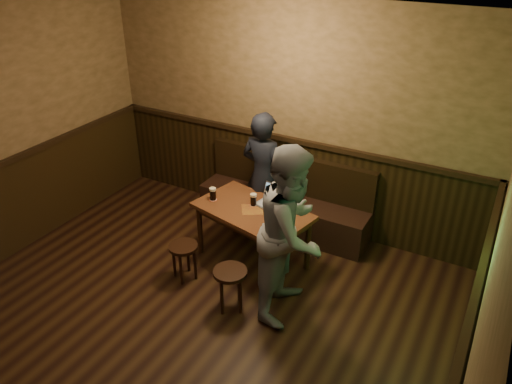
{
  "coord_description": "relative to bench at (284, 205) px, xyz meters",
  "views": [
    {
      "loc": [
        2.41,
        -2.21,
        3.51
      ],
      "look_at": [
        0.19,
        1.82,
        0.98
      ],
      "focal_mm": 35.0,
      "sensor_mm": 36.0,
      "label": 1
    }
  ],
  "objects": [
    {
      "name": "stool_left",
      "position": [
        -0.5,
        -1.47,
        0.03
      ],
      "size": [
        0.4,
        0.4,
        0.43
      ],
      "rotation": [
        0.0,
        0.0,
        0.3
      ],
      "color": "black",
      "rests_on": "ground"
    },
    {
      "name": "room",
      "position": [
        -0.09,
        -2.53,
        0.89
      ],
      "size": [
        5.04,
        6.04,
        2.84
      ],
      "color": "black",
      "rests_on": "ground"
    },
    {
      "name": "pint_right",
      "position": [
        0.37,
        -0.93,
        0.45
      ],
      "size": [
        0.1,
        0.1,
        0.16
      ],
      "color": "#9D2913",
      "rests_on": "pub_table"
    },
    {
      "name": "person_grey",
      "position": [
        0.71,
        -1.32,
        0.58
      ],
      "size": [
        0.74,
        0.92,
        1.78
      ],
      "primitive_type": "imported",
      "rotation": [
        0.0,
        0.0,
        1.65
      ],
      "color": "gray",
      "rests_on": "ground"
    },
    {
      "name": "stool_right",
      "position": [
        0.2,
        -1.64,
        0.06
      ],
      "size": [
        0.4,
        0.4,
        0.46
      ],
      "rotation": [
        0.0,
        0.0,
        -0.19
      ],
      "color": "black",
      "rests_on": "ground"
    },
    {
      "name": "pint_mid",
      "position": [
        -0.04,
        -0.74,
        0.44
      ],
      "size": [
        0.09,
        0.09,
        0.15
      ],
      "color": "#9D2913",
      "rests_on": "pub_table"
    },
    {
      "name": "pint_left",
      "position": [
        -0.5,
        -0.85,
        0.45
      ],
      "size": [
        0.1,
        0.1,
        0.15
      ],
      "color": "#9D2913",
      "rests_on": "pub_table"
    },
    {
      "name": "menu",
      "position": [
        0.49,
        -1.12,
        0.37
      ],
      "size": [
        0.26,
        0.23,
        0.0
      ],
      "primitive_type": "cube",
      "rotation": [
        0.0,
        0.0,
        -0.44
      ],
      "color": "silver",
      "rests_on": "pub_table"
    },
    {
      "name": "bench",
      "position": [
        0.0,
        0.0,
        0.0
      ],
      "size": [
        2.2,
        0.5,
        0.95
      ],
      "color": "black",
      "rests_on": "ground"
    },
    {
      "name": "laptop",
      "position": [
        0.13,
        -0.63,
        0.43
      ],
      "size": [
        0.35,
        0.31,
        0.22
      ],
      "rotation": [
        0.0,
        0.0,
        -0.23
      ],
      "color": "silver",
      "rests_on": "pub_table"
    },
    {
      "name": "person_suit",
      "position": [
        -0.15,
        -0.29,
        0.5
      ],
      "size": [
        0.63,
        0.45,
        1.62
      ],
      "primitive_type": "imported",
      "rotation": [
        0.0,
        0.0,
        3.03
      ],
      "color": "black",
      "rests_on": "ground"
    },
    {
      "name": "pub_table",
      "position": [
        0.0,
        -0.83,
        0.28
      ],
      "size": [
        1.4,
        0.99,
        0.69
      ],
      "rotation": [
        0.0,
        0.0,
        -0.22
      ],
      "color": "#573219",
      "rests_on": "ground"
    }
  ]
}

